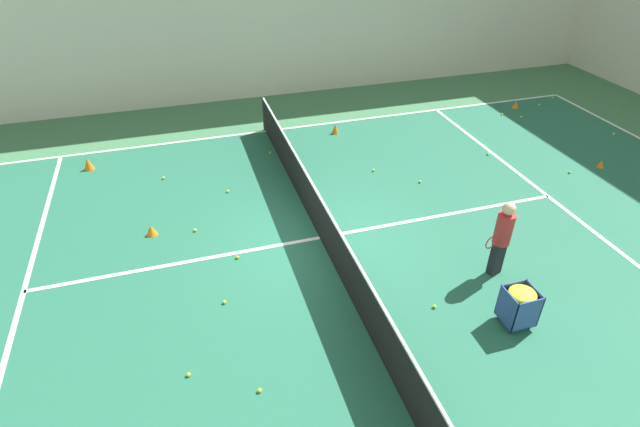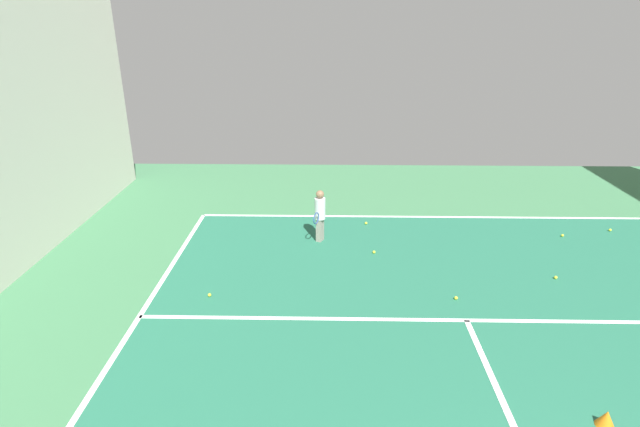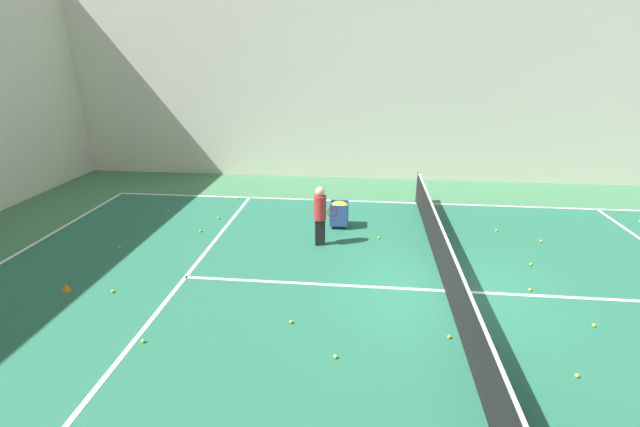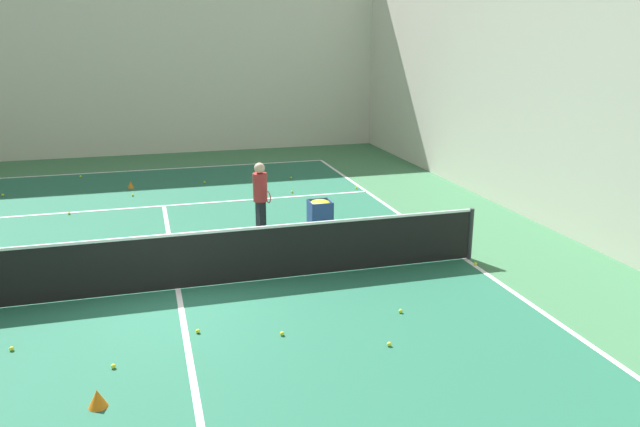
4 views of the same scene
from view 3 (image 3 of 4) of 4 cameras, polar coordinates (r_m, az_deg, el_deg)
ground_plane at (r=10.17m, az=16.35°, el=-9.89°), size 32.16×32.16×0.00m
court_playing_area at (r=10.17m, az=16.35°, el=-9.88°), size 11.91×22.06×0.00m
line_sideline_right at (r=15.54m, az=12.77°, el=1.35°), size 0.10×22.06×0.00m
line_service_far at (r=10.80m, az=-17.50°, el=-8.09°), size 11.91×0.10×0.00m
line_centre_service at (r=10.17m, az=16.35°, el=-9.86°), size 0.10×12.13×0.00m
hall_enclosure_right at (r=17.83m, az=12.70°, el=16.74°), size 0.15×28.46×7.85m
tennis_net at (r=9.90m, az=16.68°, el=-7.05°), size 12.21×0.10×1.10m
coach_at_net at (r=11.57m, az=0.03°, el=0.18°), size 0.40×0.67×1.69m
ball_cart at (r=12.94m, az=2.59°, el=0.51°), size 0.52×0.54×0.80m
training_cone_0 at (r=11.26m, az=-30.80°, el=-8.44°), size 0.19×0.19×0.21m
tennis_ball_0 at (r=10.83m, az=26.20°, el=-9.09°), size 0.07×0.07×0.07m
tennis_ball_1 at (r=12.42m, az=7.84°, el=-3.19°), size 0.07×0.07×0.07m
tennis_ball_2 at (r=12.95m, az=-25.19°, el=-4.06°), size 0.07×0.07×0.07m
tennis_ball_3 at (r=15.60m, az=14.27°, el=1.43°), size 0.07×0.07×0.07m
tennis_ball_4 at (r=7.91m, az=2.07°, el=-18.53°), size 0.07×0.07×0.07m
tennis_ball_6 at (r=8.69m, az=16.85°, el=-15.45°), size 0.07×0.07×0.07m
tennis_ball_9 at (r=15.88m, az=-10.87°, el=2.05°), size 0.07×0.07×0.07m
tennis_ball_11 at (r=12.05m, az=26.27°, el=-6.08°), size 0.07×0.07×0.07m
tennis_ball_12 at (r=15.15m, az=-19.58°, el=0.26°), size 0.07×0.07×0.07m
tennis_ball_14 at (r=13.81m, az=22.45°, el=-2.13°), size 0.07×0.07×0.07m
tennis_ball_16 at (r=13.24m, az=-15.65°, el=-2.23°), size 0.07×0.07×0.07m
tennis_ball_18 at (r=10.74m, az=-25.92°, el=-9.30°), size 0.07×0.07×0.07m
tennis_ball_19 at (r=14.10m, az=-13.39°, el=-0.58°), size 0.07×0.07×0.07m
tennis_ball_24 at (r=8.66m, az=31.05°, el=-18.02°), size 0.07×0.07×0.07m
tennis_ball_25 at (r=16.80m, az=36.86°, el=-0.86°), size 0.07×0.07×0.07m
tennis_ball_28 at (r=10.16m, az=32.69°, el=-12.43°), size 0.07×0.07×0.07m
tennis_ball_29 at (r=8.87m, az=-22.53°, el=-15.43°), size 0.07×0.07×0.07m
tennis_ball_30 at (r=13.60m, az=27.37°, el=-3.26°), size 0.07×0.07×0.07m
tennis_ball_33 at (r=8.75m, az=-3.89°, el=-14.20°), size 0.07×0.07×0.07m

